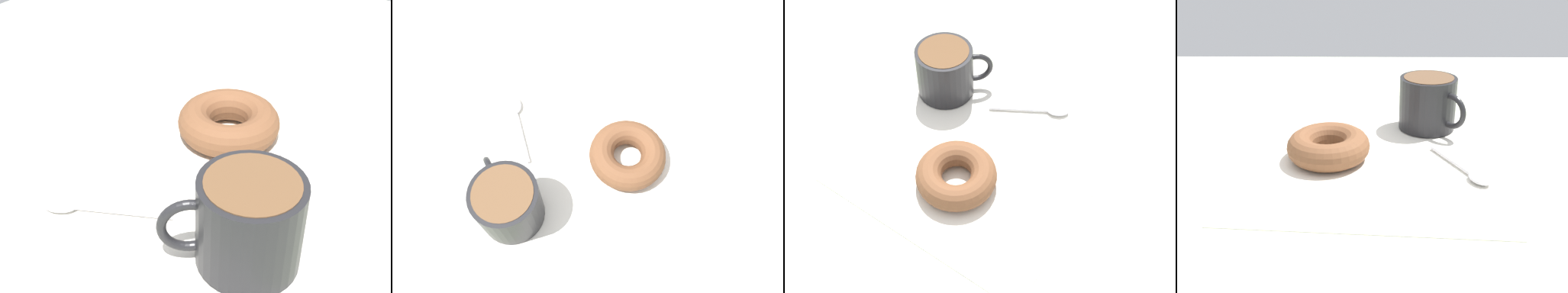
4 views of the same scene
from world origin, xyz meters
TOP-DOWN VIEW (x-y plane):
  - ground_plane at (0.00, 0.00)cm, footprint 120.00×120.00cm
  - napkin at (-1.35, 2.74)cm, footprint 37.60×37.60cm
  - coffee_cup at (-10.45, -9.28)cm, footprint 10.20×11.09cm
  - donut at (4.98, 2.47)cm, footprint 11.94×11.94cm
  - spoon at (-14.59, 7.54)cm, footprint 7.33×12.34cm

SIDE VIEW (x-z plane):
  - ground_plane at x=0.00cm, z-range -2.00..0.00cm
  - napkin at x=-1.35cm, z-range 0.00..0.30cm
  - spoon at x=-14.59cm, z-range 0.25..1.15cm
  - donut at x=4.98cm, z-range 0.30..4.17cm
  - coffee_cup at x=-10.45cm, z-range 0.45..9.18cm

